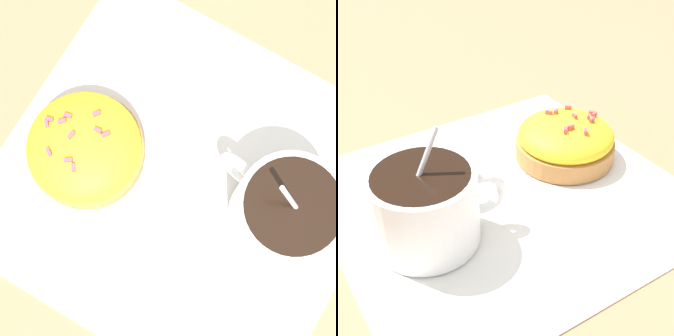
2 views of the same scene
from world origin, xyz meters
TOP-DOWN VIEW (x-y plane):
  - ground_plane at (0.00, 0.00)m, footprint 3.00×3.00m
  - paper_napkin at (0.00, 0.00)m, footprint 0.34×0.32m
  - coffee_cup at (0.09, 0.01)m, footprint 0.11×0.09m
  - frosted_pastry at (-0.09, -0.01)m, footprint 0.10×0.10m

SIDE VIEW (x-z plane):
  - ground_plane at x=0.00m, z-range 0.00..0.00m
  - paper_napkin at x=0.00m, z-range 0.00..0.00m
  - frosted_pastry at x=-0.09m, z-range 0.00..0.05m
  - coffee_cup at x=0.09m, z-range -0.01..0.09m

